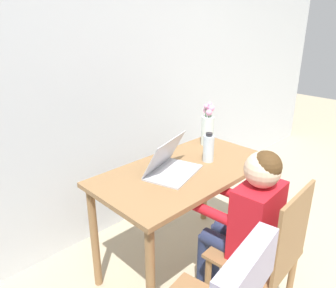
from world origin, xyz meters
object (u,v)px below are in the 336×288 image
(chair_occupied, at_px, (265,256))
(flower_vase, at_px, (208,127))
(laptop, at_px, (170,165))
(person_seated, at_px, (248,216))
(water_bottle, at_px, (209,148))

(chair_occupied, height_order, flower_vase, flower_vase)
(chair_occupied, height_order, laptop, laptop)
(person_seated, height_order, laptop, person_seated)
(chair_occupied, bearing_deg, flower_vase, -124.64)
(flower_vase, height_order, water_bottle, flower_vase)
(laptop, distance_m, water_bottle, 0.31)
(laptop, xyz_separation_m, water_bottle, (0.30, -0.06, 0.04))
(chair_occupied, relative_size, laptop, 2.17)
(laptop, height_order, flower_vase, flower_vase)
(flower_vase, bearing_deg, person_seated, -125.39)
(chair_occupied, relative_size, water_bottle, 4.49)
(flower_vase, relative_size, water_bottle, 1.63)
(chair_occupied, distance_m, water_bottle, 0.75)
(laptop, xyz_separation_m, flower_vase, (0.54, 0.14, 0.09))
(chair_occupied, height_order, water_bottle, water_bottle)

